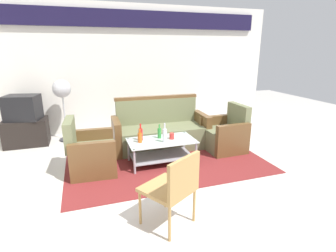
{
  "coord_description": "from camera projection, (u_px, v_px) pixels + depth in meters",
  "views": [
    {
      "loc": [
        -1.27,
        -3.0,
        1.86
      ],
      "look_at": [
        -0.0,
        0.84,
        0.65
      ],
      "focal_mm": 27.83,
      "sensor_mm": 36.0,
      "label": 1
    }
  ],
  "objects": [
    {
      "name": "ground_plane",
      "position": [
        187.0,
        187.0,
        3.64
      ],
      "size": [
        14.0,
        14.0,
        0.0
      ],
      "primitive_type": "plane",
      "color": "beige"
    },
    {
      "name": "wall_back",
      "position": [
        138.0,
        66.0,
        6.0
      ],
      "size": [
        6.52,
        0.19,
        2.8
      ],
      "color": "silver",
      "rests_on": "ground"
    },
    {
      "name": "rug",
      "position": [
        166.0,
        160.0,
        4.49
      ],
      "size": [
        3.27,
        2.08,
        0.01
      ],
      "primitive_type": "cube",
      "color": "maroon",
      "rests_on": "ground"
    },
    {
      "name": "couch",
      "position": [
        160.0,
        132.0,
        5.02
      ],
      "size": [
        1.82,
        0.79,
        0.96
      ],
      "rotation": [
        0.0,
        0.0,
        3.11
      ],
      "color": "#6B704C",
      "rests_on": "rug"
    },
    {
      "name": "armchair_left",
      "position": [
        91.0,
        154.0,
        4.03
      ],
      "size": [
        0.74,
        0.8,
        0.85
      ],
      "rotation": [
        0.0,
        0.0,
        -1.63
      ],
      "color": "#6B704C",
      "rests_on": "rug"
    },
    {
      "name": "armchair_right",
      "position": [
        225.0,
        135.0,
        4.91
      ],
      "size": [
        0.72,
        0.78,
        0.85
      ],
      "rotation": [
        0.0,
        0.0,
        1.6
      ],
      "color": "#6B704C",
      "rests_on": "rug"
    },
    {
      "name": "coffee_table",
      "position": [
        162.0,
        148.0,
        4.32
      ],
      "size": [
        1.1,
        0.6,
        0.4
      ],
      "color": "silver",
      "rests_on": "rug"
    },
    {
      "name": "bottle_red",
      "position": [
        141.0,
        134.0,
        4.25
      ],
      "size": [
        0.06,
        0.06,
        0.28
      ],
      "color": "red",
      "rests_on": "coffee_table"
    },
    {
      "name": "bottle_green",
      "position": [
        159.0,
        133.0,
        4.35
      ],
      "size": [
        0.06,
        0.06,
        0.24
      ],
      "color": "#2D8C38",
      "rests_on": "coffee_table"
    },
    {
      "name": "bottle_orange",
      "position": [
        140.0,
        137.0,
        4.15
      ],
      "size": [
        0.07,
        0.07,
        0.22
      ],
      "color": "#D85919",
      "rests_on": "coffee_table"
    },
    {
      "name": "bottle_clear",
      "position": [
        165.0,
        135.0,
        4.16
      ],
      "size": [
        0.07,
        0.07,
        0.32
      ],
      "color": "silver",
      "rests_on": "coffee_table"
    },
    {
      "name": "cup",
      "position": [
        172.0,
        136.0,
        4.32
      ],
      "size": [
        0.08,
        0.08,
        0.1
      ],
      "primitive_type": "cylinder",
      "color": "red",
      "rests_on": "coffee_table"
    },
    {
      "name": "tv_stand",
      "position": [
        27.0,
        132.0,
        5.17
      ],
      "size": [
        0.8,
        0.5,
        0.52
      ],
      "primitive_type": "cube",
      "color": "black",
      "rests_on": "ground"
    },
    {
      "name": "television",
      "position": [
        23.0,
        108.0,
        5.03
      ],
      "size": [
        0.69,
        0.57,
        0.48
      ],
      "rotation": [
        0.0,
        0.0,
        2.91
      ],
      "color": "black",
      "rests_on": "tv_stand"
    },
    {
      "name": "pedestal_fan",
      "position": [
        62.0,
        92.0,
        5.22
      ],
      "size": [
        0.36,
        0.36,
        1.27
      ],
      "color": "#2D2D33",
      "rests_on": "ground"
    },
    {
      "name": "wicker_chair",
      "position": [
        174.0,
        185.0,
        2.7
      ],
      "size": [
        0.66,
        0.66,
        0.84
      ],
      "rotation": [
        0.0,
        0.0,
        0.54
      ],
      "color": "#AD844C",
      "rests_on": "ground"
    }
  ]
}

